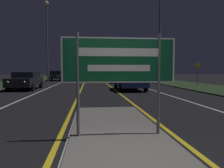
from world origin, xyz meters
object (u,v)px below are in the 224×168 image
at_px(car_receding_0, 130,80).
at_px(car_approaching_0, 26,80).
at_px(car_approaching_1, 56,75).
at_px(car_approaching_2, 78,74).
at_px(highway_sign, 119,64).
at_px(streetlight_left_far, 47,31).
at_px(car_receding_1, 118,77).
at_px(warning_sign, 198,71).
at_px(car_receding_2, 126,75).
at_px(streetlight_right_near, 160,18).

relative_size(car_receding_0, car_approaching_0, 1.00).
xyz_separation_m(car_approaching_1, car_approaching_2, (2.82, 9.47, -0.02)).
xyz_separation_m(highway_sign, streetlight_left_far, (-6.22, 25.25, 5.12)).
xyz_separation_m(car_receding_1, car_approaching_0, (-8.54, -8.69, -0.02)).
relative_size(car_receding_0, car_approaching_1, 1.10).
xyz_separation_m(car_receding_0, car_approaching_1, (-8.09, 16.62, 0.02)).
relative_size(car_approaching_0, car_approaching_2, 1.01).
height_order(streetlight_left_far, warning_sign, streetlight_left_far).
distance_m(highway_sign, streetlight_left_far, 26.50).
bearing_deg(car_receding_1, car_approaching_2, 109.35).
distance_m(car_receding_0, car_receding_2, 21.58).
relative_size(car_receding_2, car_approaching_2, 1.02).
height_order(car_receding_1, car_approaching_1, car_approaching_1).
bearing_deg(highway_sign, car_receding_0, 78.29).
xyz_separation_m(streetlight_left_far, streetlight_right_near, (12.50, -8.75, -0.11)).
bearing_deg(streetlight_left_far, car_receding_1, -19.74).
height_order(car_receding_1, car_receding_2, car_receding_1).
bearing_deg(highway_sign, car_approaching_2, 94.21).
bearing_deg(highway_sign, car_receding_2, 80.15).
distance_m(car_receding_0, car_receding_1, 10.09).
bearing_deg(car_receding_2, streetlight_left_far, -146.30).
bearing_deg(highway_sign, car_approaching_1, 101.14).
relative_size(highway_sign, car_receding_1, 0.58).
distance_m(car_receding_0, warning_sign, 7.72).
distance_m(car_approaching_2, warning_sign, 26.17).
bearing_deg(warning_sign, highway_sign, -122.55).
relative_size(streetlight_left_far, car_approaching_1, 2.51).
bearing_deg(car_approaching_2, car_receding_2, -29.08).
bearing_deg(streetlight_right_near, car_receding_2, 91.75).
height_order(streetlight_right_near, warning_sign, streetlight_right_near).
bearing_deg(streetlight_right_near, car_approaching_2, 112.90).
distance_m(streetlight_right_near, car_receding_0, 8.41).
distance_m(car_receding_0, car_approaching_0, 8.30).
height_order(streetlight_right_near, car_receding_0, streetlight_right_near).
relative_size(highway_sign, streetlight_left_far, 0.23).
relative_size(highway_sign, streetlight_right_near, 0.22).
bearing_deg(car_approaching_2, streetlight_right_near, -67.10).
distance_m(highway_sign, car_receding_2, 33.76).
distance_m(streetlight_left_far, car_approaching_1, 6.89).
relative_size(car_receding_1, car_receding_2, 0.92).
bearing_deg(warning_sign, car_approaching_2, 118.14).
xyz_separation_m(car_approaching_2, warning_sign, (12.34, -23.07, 0.68)).
bearing_deg(streetlight_right_near, car_receding_1, 122.18).
bearing_deg(car_approaching_1, streetlight_right_near, -45.33).
xyz_separation_m(streetlight_left_far, car_receding_1, (9.04, -3.24, -6.04)).
bearing_deg(car_receding_0, car_receding_1, 88.00).
bearing_deg(warning_sign, car_approaching_0, -173.89).
bearing_deg(car_receding_1, car_receding_2, 75.29).
xyz_separation_m(streetlight_right_near, warning_sign, (3.25, -1.56, -5.26)).
relative_size(streetlight_left_far, car_approaching_2, 2.32).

